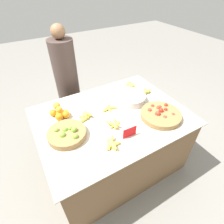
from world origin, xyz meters
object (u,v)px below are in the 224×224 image
(tomato_basket, at_px, (160,115))
(vendor_person, at_px, (68,87))
(metal_bowl, at_px, (131,98))
(price_sign, at_px, (130,132))
(lime_bowl, at_px, (67,134))

(tomato_basket, bearing_deg, vendor_person, 117.13)
(metal_bowl, relative_size, vendor_person, 0.22)
(tomato_basket, xyz_separation_m, metal_bowl, (-0.11, 0.39, 0.01))
(price_sign, height_order, vendor_person, vendor_person)
(tomato_basket, distance_m, metal_bowl, 0.40)
(tomato_basket, relative_size, vendor_person, 0.27)
(tomato_basket, xyz_separation_m, vendor_person, (-0.62, 1.21, -0.11))
(price_sign, relative_size, vendor_person, 0.09)
(lime_bowl, height_order, price_sign, price_sign)
(lime_bowl, xyz_separation_m, metal_bowl, (0.84, 0.16, 0.01))
(lime_bowl, xyz_separation_m, tomato_basket, (0.95, -0.23, -0.00))
(tomato_basket, xyz_separation_m, price_sign, (-0.44, -0.07, 0.02))
(price_sign, distance_m, vendor_person, 1.29)
(metal_bowl, bearing_deg, vendor_person, 122.06)
(lime_bowl, bearing_deg, vendor_person, 71.18)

